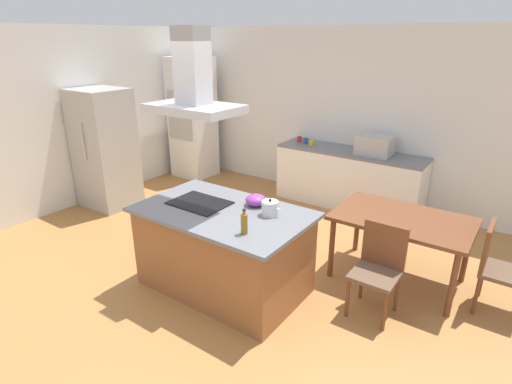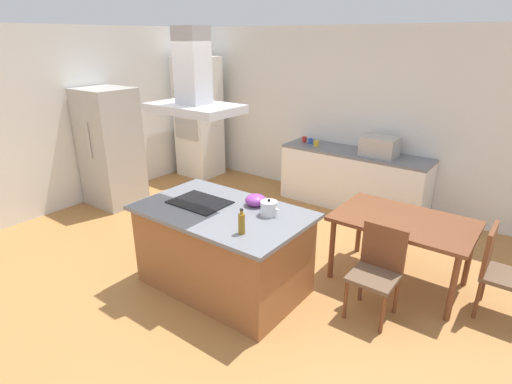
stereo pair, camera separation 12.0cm
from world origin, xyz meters
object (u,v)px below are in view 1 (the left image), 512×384
(olive_oil_bottle, at_px, (244,223))
(range_hood, at_px, (193,86))
(coffee_mug_yellow, at_px, (312,143))
(wall_oven_stack, at_px, (193,118))
(chair_facing_island, at_px, (379,264))
(chair_at_right_end, at_px, (496,263))
(tea_kettle, at_px, (270,208))
(mixing_bowl, at_px, (256,200))
(refrigerator, at_px, (105,149))
(dining_table, at_px, (402,224))
(coffee_mug_red, at_px, (299,139))
(countertop_microwave, at_px, (375,145))
(cooktop, at_px, (200,203))
(coffee_mug_blue, at_px, (306,141))

(olive_oil_bottle, distance_m, range_hood, 1.39)
(coffee_mug_yellow, bearing_deg, wall_oven_stack, -176.31)
(chair_facing_island, distance_m, chair_at_right_end, 1.13)
(tea_kettle, xyz_separation_m, olive_oil_bottle, (0.04, -0.47, 0.03))
(olive_oil_bottle, height_order, mixing_bowl, olive_oil_bottle)
(tea_kettle, distance_m, chair_facing_island, 1.17)
(chair_facing_island, bearing_deg, coffee_mug_yellow, 130.65)
(refrigerator, relative_size, range_hood, 2.02)
(range_hood, bearing_deg, dining_table, 34.54)
(coffee_mug_red, height_order, chair_at_right_end, coffee_mug_red)
(tea_kettle, xyz_separation_m, chair_at_right_end, (1.92, 1.04, -0.46))
(countertop_microwave, bearing_deg, chair_at_right_end, -41.89)
(olive_oil_bottle, bearing_deg, wall_oven_stack, 139.14)
(range_hood, bearing_deg, coffee_mug_red, 98.88)
(coffee_mug_red, xyz_separation_m, coffee_mug_yellow, (0.29, -0.13, 0.00))
(wall_oven_stack, distance_m, range_hood, 3.84)
(refrigerator, xyz_separation_m, chair_at_right_end, (5.36, 0.46, -0.40))
(tea_kettle, relative_size, refrigerator, 0.12)
(dining_table, distance_m, chair_facing_island, 0.68)
(cooktop, bearing_deg, chair_facing_island, 17.35)
(olive_oil_bottle, bearing_deg, chair_facing_island, 40.96)
(coffee_mug_red, bearing_deg, wall_oven_stack, -172.45)
(tea_kettle, height_order, mixing_bowl, tea_kettle)
(tea_kettle, bearing_deg, countertop_microwave, 88.58)
(wall_oven_stack, bearing_deg, coffee_mug_red, 7.55)
(coffee_mug_blue, height_order, dining_table, coffee_mug_blue)
(wall_oven_stack, bearing_deg, countertop_microwave, 3.91)
(mixing_bowl, relative_size, coffee_mug_blue, 2.41)
(mixing_bowl, bearing_deg, chair_at_right_end, 23.00)
(cooktop, xyz_separation_m, range_hood, (0.00, 0.00, 1.20))
(mixing_bowl, xyz_separation_m, countertop_microwave, (0.32, 2.58, 0.08))
(olive_oil_bottle, xyz_separation_m, refrigerator, (-3.47, 1.05, -0.09))
(chair_at_right_end, bearing_deg, mixing_bowl, -157.00)
(chair_at_right_end, bearing_deg, coffee_mug_yellow, 150.90)
(wall_oven_stack, xyz_separation_m, refrigerator, (-0.08, -1.89, -0.19))
(mixing_bowl, bearing_deg, coffee_mug_blue, 107.84)
(coffee_mug_red, height_order, dining_table, coffee_mug_red)
(tea_kettle, xyz_separation_m, mixing_bowl, (-0.25, 0.11, -0.01))
(chair_facing_island, bearing_deg, dining_table, 90.00)
(chair_facing_island, bearing_deg, tea_kettle, -159.73)
(tea_kettle, bearing_deg, chair_facing_island, 20.27)
(coffee_mug_blue, height_order, chair_at_right_end, coffee_mug_blue)
(wall_oven_stack, xyz_separation_m, dining_table, (4.36, -1.43, -0.43))
(wall_oven_stack, distance_m, chair_at_right_end, 5.50)
(refrigerator, bearing_deg, chair_at_right_end, 4.89)
(tea_kettle, xyz_separation_m, chair_facing_island, (1.00, 0.37, -0.46))
(mixing_bowl, xyz_separation_m, chair_facing_island, (1.26, 0.26, -0.45))
(olive_oil_bottle, bearing_deg, chair_at_right_end, 38.64)
(chair_at_right_end, bearing_deg, refrigerator, -175.11)
(cooktop, distance_m, coffee_mug_blue, 2.91)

